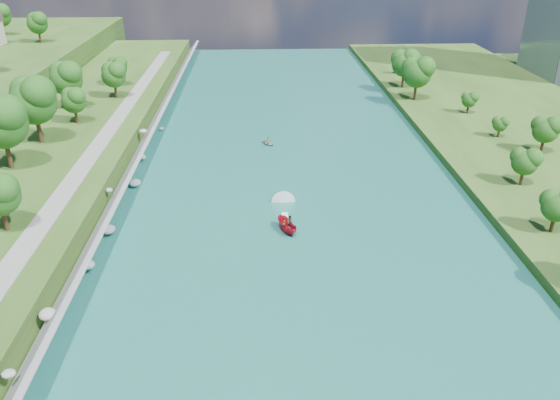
{
  "coord_description": "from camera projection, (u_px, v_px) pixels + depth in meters",
  "views": [
    {
      "loc": [
        -4.92,
        -51.83,
        36.91
      ],
      "look_at": [
        -1.88,
        17.61,
        2.5
      ],
      "focal_mm": 35.0,
      "sensor_mm": 36.0,
      "label": 1
    }
  ],
  "objects": [
    {
      "name": "river_water",
      "position": [
        292.0,
        207.0,
        80.86
      ],
      "size": [
        55.0,
        240.0,
        0.1
      ],
      "primitive_type": "cube",
      "color": "#1A6457",
      "rests_on": "ground"
    },
    {
      "name": "motorboat",
      "position": [
        286.0,
        222.0,
        75.15
      ],
      "size": [
        3.6,
        19.19,
        2.14
      ],
      "rotation": [
        0.0,
        0.0,
        3.52
      ],
      "color": "#AA0D1E",
      "rests_on": "river_water"
    },
    {
      "name": "riverside_path",
      "position": [
        66.0,
        190.0,
        78.03
      ],
      "size": [
        3.0,
        200.0,
        0.1
      ],
      "primitive_type": "cube",
      "color": "gray",
      "rests_on": "berm_west"
    },
    {
      "name": "raft",
      "position": [
        268.0,
        143.0,
        104.37
      ],
      "size": [
        3.65,
        3.96,
        1.5
      ],
      "rotation": [
        0.0,
        0.0,
        0.54
      ],
      "color": "gray",
      "rests_on": "river_water"
    },
    {
      "name": "ground",
      "position": [
        303.0,
        287.0,
        62.98
      ],
      "size": [
        260.0,
        260.0,
        0.0
      ],
      "primitive_type": "plane",
      "color": "#2D5119",
      "rests_on": "ground"
    },
    {
      "name": "riprap_bank",
      "position": [
        113.0,
        203.0,
        78.18
      ],
      "size": [
        4.57,
        236.0,
        4.21
      ],
      "color": "slate",
      "rests_on": "ground"
    },
    {
      "name": "trees_east",
      "position": [
        518.0,
        143.0,
        86.78
      ],
      "size": [
        19.27,
        137.6,
        11.66
      ],
      "color": "#214512",
      "rests_on": "berm_east"
    }
  ]
}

